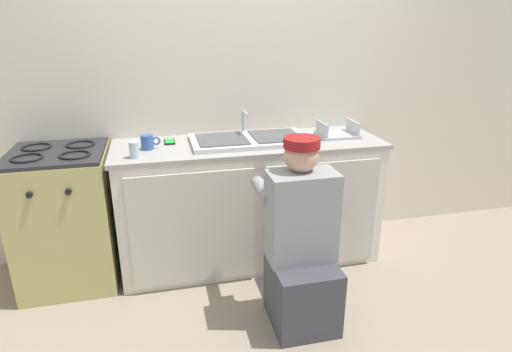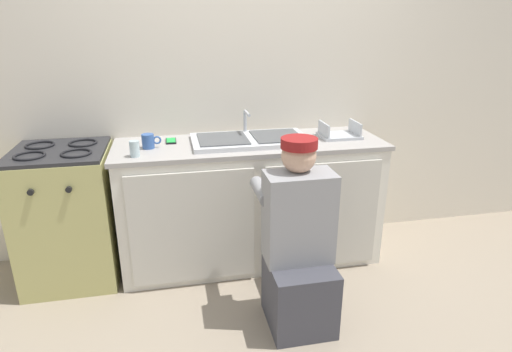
{
  "view_description": "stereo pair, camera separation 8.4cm",
  "coord_description": "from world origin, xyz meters",
  "px_view_note": "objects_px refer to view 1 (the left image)",
  "views": [
    {
      "loc": [
        -0.62,
        -2.49,
        1.69
      ],
      "look_at": [
        0.0,
        0.1,
        0.72
      ],
      "focal_mm": 30.0,
      "sensor_mm": 36.0,
      "label": 1
    },
    {
      "loc": [
        -0.54,
        -2.51,
        1.69
      ],
      "look_at": [
        0.0,
        0.1,
        0.72
      ],
      "focal_mm": 30.0,
      "sensor_mm": 36.0,
      "label": 2
    }
  ],
  "objects_px": {
    "sink_double_basin": "(249,139)",
    "cell_phone": "(170,142)",
    "coffee_mug": "(148,142)",
    "water_glass": "(134,150)",
    "stove_range": "(66,217)",
    "dish_rack_tray": "(337,133)",
    "plumber_person": "(301,250)"
  },
  "relations": [
    {
      "from": "coffee_mug",
      "to": "water_glass",
      "type": "distance_m",
      "value": 0.19
    },
    {
      "from": "coffee_mug",
      "to": "water_glass",
      "type": "height_order",
      "value": "water_glass"
    },
    {
      "from": "dish_rack_tray",
      "to": "water_glass",
      "type": "bearing_deg",
      "value": -172.46
    },
    {
      "from": "cell_phone",
      "to": "plumber_person",
      "type": "bearing_deg",
      "value": -53.04
    },
    {
      "from": "stove_range",
      "to": "sink_double_basin",
      "type": "bearing_deg",
      "value": 0.1
    },
    {
      "from": "stove_range",
      "to": "dish_rack_tray",
      "type": "distance_m",
      "value": 1.96
    },
    {
      "from": "plumber_person",
      "to": "cell_phone",
      "type": "bearing_deg",
      "value": 126.96
    },
    {
      "from": "stove_range",
      "to": "plumber_person",
      "type": "height_order",
      "value": "plumber_person"
    },
    {
      "from": "water_glass",
      "to": "sink_double_basin",
      "type": "bearing_deg",
      "value": 14.0
    },
    {
      "from": "dish_rack_tray",
      "to": "water_glass",
      "type": "relative_size",
      "value": 2.8
    },
    {
      "from": "coffee_mug",
      "to": "water_glass",
      "type": "bearing_deg",
      "value": -114.67
    },
    {
      "from": "plumber_person",
      "to": "water_glass",
      "type": "distance_m",
      "value": 1.17
    },
    {
      "from": "water_glass",
      "to": "cell_phone",
      "type": "bearing_deg",
      "value": 53.94
    },
    {
      "from": "sink_double_basin",
      "to": "cell_phone",
      "type": "bearing_deg",
      "value": 167.67
    },
    {
      "from": "sink_double_basin",
      "to": "dish_rack_tray",
      "type": "xyz_separation_m",
      "value": [
        0.65,
        -0.0,
        0.01
      ]
    },
    {
      "from": "stove_range",
      "to": "plumber_person",
      "type": "distance_m",
      "value": 1.58
    },
    {
      "from": "stove_range",
      "to": "cell_phone",
      "type": "bearing_deg",
      "value": 9.54
    },
    {
      "from": "sink_double_basin",
      "to": "water_glass",
      "type": "xyz_separation_m",
      "value": [
        -0.76,
        -0.19,
        0.03
      ]
    },
    {
      "from": "stove_range",
      "to": "dish_rack_tray",
      "type": "relative_size",
      "value": 3.32
    },
    {
      "from": "dish_rack_tray",
      "to": "coffee_mug",
      "type": "distance_m",
      "value": 1.34
    },
    {
      "from": "coffee_mug",
      "to": "water_glass",
      "type": "relative_size",
      "value": 1.26
    },
    {
      "from": "dish_rack_tray",
      "to": "coffee_mug",
      "type": "bearing_deg",
      "value": -179.35
    },
    {
      "from": "plumber_person",
      "to": "coffee_mug",
      "type": "height_order",
      "value": "plumber_person"
    },
    {
      "from": "stove_range",
      "to": "water_glass",
      "type": "bearing_deg",
      "value": -21.02
    },
    {
      "from": "dish_rack_tray",
      "to": "water_glass",
      "type": "distance_m",
      "value": 1.43
    },
    {
      "from": "sink_double_basin",
      "to": "coffee_mug",
      "type": "xyz_separation_m",
      "value": [
        -0.68,
        -0.02,
        0.03
      ]
    },
    {
      "from": "dish_rack_tray",
      "to": "cell_phone",
      "type": "relative_size",
      "value": 2.0
    },
    {
      "from": "stove_range",
      "to": "plumber_person",
      "type": "relative_size",
      "value": 0.84
    },
    {
      "from": "cell_phone",
      "to": "water_glass",
      "type": "xyz_separation_m",
      "value": [
        -0.22,
        -0.31,
        0.04
      ]
    },
    {
      "from": "stove_range",
      "to": "water_glass",
      "type": "distance_m",
      "value": 0.71
    },
    {
      "from": "cell_phone",
      "to": "sink_double_basin",
      "type": "bearing_deg",
      "value": -12.33
    },
    {
      "from": "plumber_person",
      "to": "water_glass",
      "type": "bearing_deg",
      "value": 146.95
    }
  ]
}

